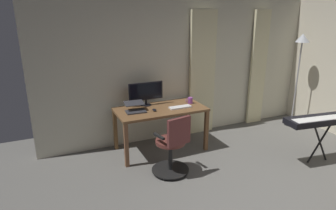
{
  "coord_description": "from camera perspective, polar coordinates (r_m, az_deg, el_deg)",
  "views": [
    {
      "loc": [
        2.51,
        1.87,
        2.33
      ],
      "look_at": [
        0.85,
        -1.85,
        1.01
      ],
      "focal_mm": 31.5,
      "sensor_mm": 36.0,
      "label": 1
    }
  ],
  "objects": [
    {
      "name": "back_room_partition",
      "position": [
        5.55,
        3.26,
        7.0
      ],
      "size": [
        5.42,
        0.1,
        2.55
      ],
      "primitive_type": "cube",
      "color": "beige",
      "rests_on": "ground"
    },
    {
      "name": "curtain_left_panel",
      "position": [
        6.4,
        17.02,
        6.73
      ],
      "size": [
        0.37,
        0.06,
        2.34
      ],
      "primitive_type": "cube",
      "color": "beige",
      "rests_on": "ground"
    },
    {
      "name": "curtain_right_panel",
      "position": [
        5.63,
        6.64,
        5.95
      ],
      "size": [
        0.52,
        0.06,
        2.34
      ],
      "primitive_type": "cube",
      "color": "beige",
      "rests_on": "ground"
    },
    {
      "name": "desk",
      "position": [
        4.96,
        -1.46,
        -1.62
      ],
      "size": [
        1.49,
        0.75,
        0.76
      ],
      "color": "brown",
      "rests_on": "ground"
    },
    {
      "name": "office_chair",
      "position": [
        4.31,
        0.93,
        -8.16
      ],
      "size": [
        0.56,
        0.56,
        0.93
      ],
      "rotation": [
        0.0,
        0.0,
        3.34
      ],
      "color": "black",
      "rests_on": "ground"
    },
    {
      "name": "computer_monitor",
      "position": [
        5.04,
        -4.31,
        2.51
      ],
      "size": [
        0.61,
        0.18,
        0.4
      ],
      "color": "black",
      "rests_on": "desk"
    },
    {
      "name": "computer_keyboard",
      "position": [
        4.95,
        2.38,
        -0.41
      ],
      "size": [
        0.38,
        0.13,
        0.02
      ],
      "primitive_type": "cube",
      "color": "white",
      "rests_on": "desk"
    },
    {
      "name": "laptop",
      "position": [
        4.79,
        -6.37,
        -0.66
      ],
      "size": [
        0.34,
        0.33,
        0.14
      ],
      "rotation": [
        0.0,
        0.0,
        -0.06
      ],
      "color": "#333338",
      "rests_on": "desk"
    },
    {
      "name": "computer_mouse",
      "position": [
        4.8,
        -2.66,
        -0.96
      ],
      "size": [
        0.06,
        0.1,
        0.04
      ],
      "primitive_type": "ellipsoid",
      "color": "black",
      "rests_on": "desk"
    },
    {
      "name": "mug_coffee",
      "position": [
        5.19,
        4.29,
        0.89
      ],
      "size": [
        0.13,
        0.08,
        0.11
      ],
      "color": "purple",
      "rests_on": "desk"
    },
    {
      "name": "piano_keyboard",
      "position": [
        5.14,
        27.93,
        -2.62
      ],
      "size": [
        1.28,
        0.49,
        0.78
      ],
      "rotation": [
        0.0,
        0.0,
        -0.14
      ],
      "color": "black",
      "rests_on": "ground"
    },
    {
      "name": "floor_lamp",
      "position": [
        6.45,
        24.27,
        8.99
      ],
      "size": [
        0.28,
        0.28,
        1.89
      ],
      "color": "black",
      "rests_on": "ground"
    }
  ]
}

